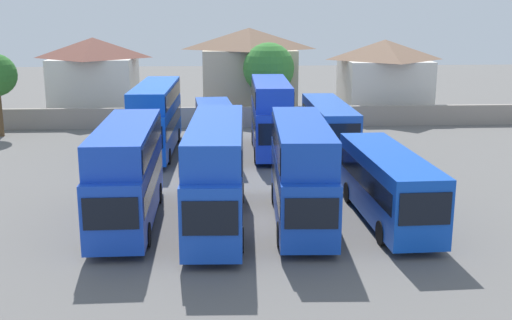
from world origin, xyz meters
TOP-DOWN VIEW (x-y plane):
  - ground at (0.00, 18.00)m, footprint 140.00×140.00m
  - depot_boundary_wall at (0.00, 25.73)m, footprint 56.00×0.50m
  - bus_1 at (-6.36, 0.35)m, footprint 2.72×10.41m
  - bus_2 at (-2.07, -0.17)m, footprint 2.95×11.48m
  - bus_3 at (2.01, 0.05)m, footprint 2.97×10.46m
  - bus_4 at (6.26, -0.10)m, footprint 2.83×10.36m
  - bus_5 at (-6.49, 15.94)m, footprint 2.90×11.85m
  - bus_6 at (-2.13, 15.33)m, footprint 3.37×11.21m
  - bus_7 at (1.81, 15.51)m, footprint 2.78×10.13m
  - bus_8 at (6.14, 16.03)m, footprint 2.69×11.45m
  - house_terrace_left at (-13.99, 32.69)m, footprint 8.09×7.65m
  - house_terrace_centre at (1.05, 32.58)m, footprint 9.39×6.85m
  - house_terrace_right at (14.37, 32.12)m, footprint 8.34×8.34m
  - tree_left_of_lot at (2.64, 28.23)m, footprint 4.70×4.70m

SIDE VIEW (x-z plane):
  - ground at x=0.00m, z-range 0.00..0.00m
  - depot_boundary_wall at x=0.00m, z-range 0.00..1.80m
  - bus_6 at x=-2.13m, z-range 0.24..3.63m
  - bus_4 at x=6.26m, z-range 0.24..3.68m
  - bus_8 at x=6.14m, z-range 0.25..3.74m
  - bus_1 at x=-6.36m, z-range 0.31..5.14m
  - bus_3 at x=2.01m, z-range 0.31..5.24m
  - bus_5 at x=-6.49m, z-range 0.32..5.28m
  - bus_2 at x=-2.07m, z-range 0.32..5.34m
  - bus_7 at x=1.81m, z-range 0.32..5.53m
  - house_terrace_right at x=14.37m, z-range 0.07..7.41m
  - house_terrace_left at x=-13.99m, z-range 0.07..7.65m
  - house_terrace_centre at x=1.05m, z-range 0.08..8.55m
  - tree_left_of_lot at x=2.64m, z-range 1.27..8.56m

